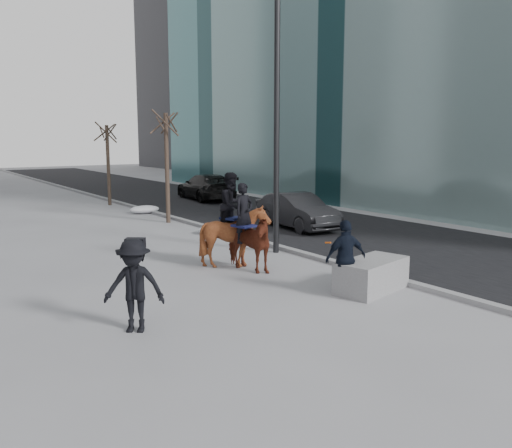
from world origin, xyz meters
TOP-DOWN VIEW (x-y plane):
  - ground at (0.00, 0.00)m, footprint 120.00×120.00m
  - road at (7.00, 10.00)m, footprint 8.00×90.00m
  - curb at (3.00, 10.00)m, footprint 0.25×90.00m
  - planter at (1.88, -0.87)m, footprint 2.06×1.34m
  - car_near at (6.02, 7.09)m, footprint 1.85×4.36m
  - car_far at (7.87, 17.84)m, footprint 2.73×5.39m
  - tree_near at (2.40, 11.32)m, footprint 1.20×1.20m
  - tree_far at (2.40, 18.55)m, footprint 1.20×1.20m
  - mounted_left at (0.52, 2.41)m, footprint 1.13×1.96m
  - mounted_right at (0.53, 3.05)m, footprint 1.80×1.91m
  - feeder at (1.12, -0.78)m, footprint 1.09×0.95m
  - camera_crew at (-3.75, -0.28)m, footprint 1.30×1.20m
  - lamppost at (2.60, 4.06)m, footprint 0.25×2.10m
  - snow_piles at (2.70, 11.81)m, footprint 1.44×7.49m

SIDE VIEW (x-z plane):
  - ground at x=0.00m, z-range 0.00..0.00m
  - road at x=7.00m, z-range 0.00..0.01m
  - curb at x=3.00m, z-range 0.00..0.12m
  - snow_piles at x=2.70m, z-range -0.01..0.36m
  - planter at x=1.88m, z-range 0.00..0.76m
  - car_near at x=6.02m, z-range 0.00..1.40m
  - car_far at x=7.87m, z-range 0.00..1.50m
  - feeder at x=1.12m, z-range 0.00..1.76m
  - camera_crew at x=-3.75m, z-range 0.01..1.76m
  - mounted_left at x=0.52m, z-range -0.30..2.08m
  - mounted_right at x=0.53m, z-range -0.26..2.38m
  - tree_far at x=2.40m, z-range 0.00..4.68m
  - tree_near at x=2.40m, z-range 0.00..5.09m
  - lamppost at x=2.60m, z-range 0.45..9.54m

